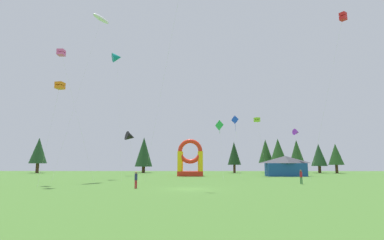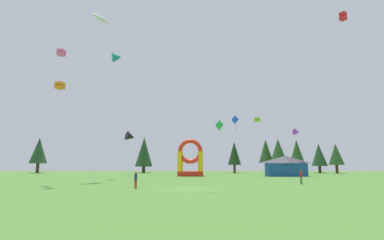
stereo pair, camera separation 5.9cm
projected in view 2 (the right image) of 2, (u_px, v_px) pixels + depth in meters
name	position (u px, v px, depth m)	size (l,w,h in m)	color
ground_plane	(190.00, 189.00, 29.19)	(120.00, 120.00, 0.00)	#47752D
kite_red_box	(343.00, 17.00, 42.28)	(4.59, 5.96, 24.23)	red
kite_blue_diamond	(235.00, 120.00, 51.01)	(0.97, 4.43, 10.52)	blue
kite_teal_delta	(117.00, 57.00, 52.53)	(4.73, 8.83, 22.41)	#0C7F7A
kite_orange_box	(60.00, 86.00, 34.36)	(1.03, 2.97, 12.03)	orange
kite_lime_box	(257.00, 120.00, 56.58)	(1.82, 2.61, 11.25)	#8CD826
kite_white_parafoil	(101.00, 19.00, 47.20)	(4.37, 8.75, 26.31)	white
kite_black_delta	(131.00, 137.00, 59.54)	(2.83, 2.88, 8.98)	black
kite_purple_delta	(297.00, 132.00, 57.93)	(1.62, 2.42, 9.28)	purple
kite_green_diamond	(220.00, 126.00, 46.30)	(1.09, 3.53, 8.98)	green
kite_pink_box	(61.00, 53.00, 39.51)	(5.81, 0.90, 17.82)	#EA599E
person_midfield	(136.00, 178.00, 30.13)	(0.42, 0.42, 1.72)	#B21E26
person_near_camera	(301.00, 176.00, 35.84)	(0.42, 0.42, 1.73)	#33723F
inflatable_orange_dome	(190.00, 162.00, 57.05)	(4.96, 3.54, 7.15)	red
festival_tent	(286.00, 166.00, 56.24)	(7.35, 3.27, 3.88)	#19478C
tree_row_0	(39.00, 151.00, 73.36)	(4.18, 4.18, 8.82)	#4C331E
tree_row_1	(144.00, 152.00, 74.69)	(4.43, 4.43, 9.07)	#4C331E
tree_row_2	(234.00, 153.00, 73.45)	(3.31, 3.31, 7.79)	#4C331E
tree_row_3	(266.00, 151.00, 74.15)	(3.66, 3.66, 8.50)	#4C331E
tree_row_4	(278.00, 152.00, 71.55)	(4.38, 4.38, 8.43)	#4C331E
tree_row_5	(297.00, 152.00, 69.97)	(3.38, 3.38, 8.04)	#4C331E
tree_row_6	(319.00, 155.00, 73.59)	(3.83, 3.83, 7.31)	#4C331E
tree_row_7	(336.00, 154.00, 71.72)	(3.61, 3.61, 7.24)	#4C331E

